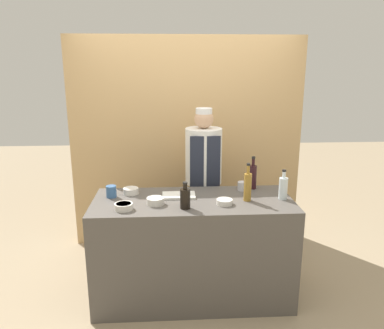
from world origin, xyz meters
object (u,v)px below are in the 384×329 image
object	(u,v)px
bottle_vinegar	(248,186)
chef_center	(203,182)
sauce_bowl_brown	(124,206)
bottle_clear	(283,188)
bottle_soy	(185,198)
bottle_wine	(253,176)
cutting_board	(179,195)
sauce_bowl_white	(155,201)
cup_steel	(242,186)
cup_blue	(111,192)
sauce_bowl_red	(131,191)
sauce_bowl_green	(224,202)

from	to	relation	value
bottle_vinegar	chef_center	bearing A→B (deg)	115.19
sauce_bowl_brown	bottle_clear	size ratio (longest dim) A/B	0.56
bottle_soy	bottle_vinegar	world-z (taller)	bottle_vinegar
bottle_clear	bottle_soy	distance (m)	0.88
bottle_soy	bottle_wine	size ratio (longest dim) A/B	0.72
sauce_bowl_brown	bottle_clear	bearing A→B (deg)	7.29
cutting_board	bottle_wine	xyz separation A→B (m)	(0.71, 0.19, 0.11)
sauce_bowl_white	bottle_soy	size ratio (longest dim) A/B	0.65
bottle_clear	sauce_bowl_white	bearing A→B (deg)	-176.34
bottle_soy	cup_steel	distance (m)	0.70
cup_blue	bottle_wine	bearing A→B (deg)	7.52
bottle_soy	chef_center	world-z (taller)	chef_center
sauce_bowl_red	cutting_board	distance (m)	0.44
bottle_soy	cup_blue	size ratio (longest dim) A/B	2.15
sauce_bowl_brown	cutting_board	bearing A→B (deg)	32.65
chef_center	cup_blue	bearing A→B (deg)	-148.91
sauce_bowl_brown	chef_center	distance (m)	1.11
sauce_bowl_green	cup_steel	bearing A→B (deg)	58.62
sauce_bowl_brown	chef_center	world-z (taller)	chef_center
bottle_wine	cutting_board	bearing A→B (deg)	-164.87
bottle_vinegar	chef_center	distance (m)	0.77
sauce_bowl_white	bottle_soy	world-z (taller)	bottle_soy
bottle_clear	bottle_vinegar	distance (m)	0.32
sauce_bowl_white	sauce_bowl_green	xyz separation A→B (m)	(0.58, -0.03, -0.01)
cutting_board	sauce_bowl_white	bearing A→B (deg)	-137.03
bottle_clear	chef_center	distance (m)	0.93
bottle_clear	sauce_bowl_brown	bearing A→B (deg)	-172.71
sauce_bowl_red	bottle_soy	size ratio (longest dim) A/B	0.62
bottle_vinegar	chef_center	size ratio (longest dim) A/B	0.20
sauce_bowl_red	cup_steel	size ratio (longest dim) A/B	1.58
sauce_bowl_red	chef_center	world-z (taller)	chef_center
sauce_bowl_white	sauce_bowl_green	distance (m)	0.58
sauce_bowl_brown	bottle_vinegar	xyz separation A→B (m)	(1.04, 0.15, 0.10)
cutting_board	bottle_wine	distance (m)	0.74
sauce_bowl_green	bottle_soy	xyz separation A→B (m)	(-0.33, -0.07, 0.06)
sauce_bowl_white	bottle_wine	bearing A→B (deg)	22.63
sauce_bowl_green	bottle_vinegar	bearing A→B (deg)	20.91
sauce_bowl_brown	chef_center	xyz separation A→B (m)	(0.72, 0.83, -0.07)
sauce_bowl_red	cup_blue	bearing A→B (deg)	-155.26
cutting_board	bottle_clear	world-z (taller)	bottle_clear
sauce_bowl_red	bottle_soy	distance (m)	0.62
bottle_wine	bottle_clear	bearing A→B (deg)	-56.70
sauce_bowl_green	bottle_wine	distance (m)	0.53
sauce_bowl_white	cutting_board	bearing A→B (deg)	42.97
sauce_bowl_brown	bottle_soy	size ratio (longest dim) A/B	0.67
sauce_bowl_white	sauce_bowl_brown	bearing A→B (deg)	-157.75
sauce_bowl_white	cutting_board	xyz separation A→B (m)	(0.20, 0.19, -0.02)
sauce_bowl_green	bottle_wine	world-z (taller)	bottle_wine
sauce_bowl_white	sauce_bowl_red	bearing A→B (deg)	129.49
sauce_bowl_brown	cup_steel	world-z (taller)	cup_steel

